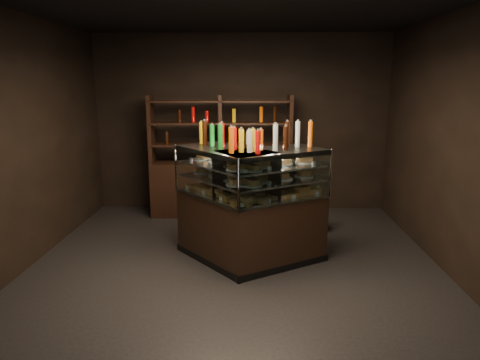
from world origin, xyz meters
The scene contains 7 objects.
ground centered at (0.00, 0.00, 0.00)m, with size 5.00×5.00×0.00m, color black.
room_shell centered at (0.00, 0.00, 1.94)m, with size 5.02×5.02×3.01m.
display_case centered at (0.16, 0.15, 0.48)m, with size 1.97×1.41×1.43m.
food_display centered at (0.16, 0.14, 1.07)m, with size 1.60×1.00×0.44m.
bottles_top centered at (0.16, 0.15, 1.56)m, with size 1.43×0.86×0.30m.
potted_conifer centered at (1.19, 1.33, 0.46)m, with size 0.37×0.37×0.80m.
back_shelving centered at (-0.32, 2.05, 0.61)m, with size 2.33×0.52×2.00m.
Camera 1 is at (0.22, -4.89, 2.20)m, focal length 32.00 mm.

